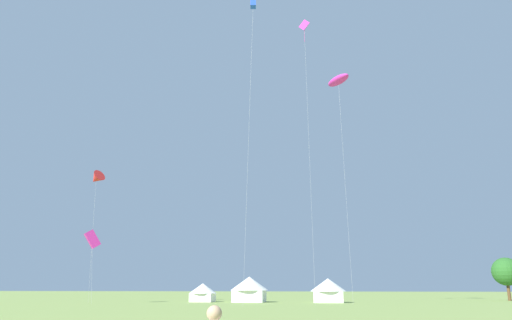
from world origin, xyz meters
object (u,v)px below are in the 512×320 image
Objects in this scene: festival_tent_center at (203,292)px; kite_blue_box at (253,5)px; kite_magenta_parafoil at (338,80)px; kite_red_delta at (96,179)px; kite_magenta_box at (92,239)px; festival_tent_left at (249,288)px; tree_distant_left at (506,272)px; festival_tent_right at (328,289)px; kite_magenta_diamond at (305,37)px.

kite_blue_box is at bearing -54.29° from festival_tent_center.
kite_red_delta is (-32.58, -1.48, -12.67)m from kite_magenta_parafoil.
kite_magenta_parafoil is at bearing -10.71° from festival_tent_center.
festival_tent_left is at bearing 23.70° from kite_magenta_box.
tree_distant_left reaches higher than festival_tent_left.
festival_tent_center is at bearing 20.09° from kite_red_delta.
festival_tent_center is at bearing 125.71° from kite_blue_box.
festival_tent_right reaches higher than festival_tent_center.
kite_magenta_parafoil reaches higher than kite_red_delta.
kite_red_delta is at bearing -170.53° from festival_tent_right.
kite_magenta_box is 1.92× the size of festival_tent_right.
tree_distant_left is (41.88, 11.88, 2.72)m from festival_tent_center.
kite_magenta_diamond is at bearing -144.73° from tree_distant_left.
festival_tent_right is at bearing -0.00° from festival_tent_left.
kite_magenta_diamond reaches higher than kite_red_delta.
kite_magenta_parafoil reaches higher than festival_tent_right.
kite_magenta_parafoil is 15.00m from kite_blue_box.
kite_red_delta is at bearing 119.81° from kite_magenta_box.
kite_magenta_parafoil is 5.91× the size of festival_tent_left.
kite_magenta_box is at bearing -159.73° from tree_distant_left.
festival_tent_center is (-14.65, 7.38, -31.98)m from kite_magenta_diamond.
kite_red_delta is 33.82m from festival_tent_right.
kite_blue_box is 10.08× the size of festival_tent_center.
kite_magenta_diamond is at bearing -4.69° from kite_red_delta.
kite_magenta_parafoil is at bearing -146.21° from tree_distant_left.
kite_red_delta is at bearing -165.87° from festival_tent_left.
festival_tent_center is 6.26m from festival_tent_left.
kite_magenta_diamond is 37.06m from kite_magenta_box.
festival_tent_center is 0.60× the size of tree_distant_left.
festival_tent_center is 0.74× the size of festival_tent_left.
kite_magenta_diamond reaches higher than festival_tent_left.
festival_tent_right is (-2.37, 3.56, -27.01)m from kite_magenta_parafoil.
kite_blue_box reaches higher than kite_magenta_parafoil.
kite_magenta_box is (-30.87, -4.48, -21.04)m from kite_magenta_parafoil.
tree_distant_left is at bearing 20.27° from kite_magenta_box.
festival_tent_left is at bearing 14.13° from kite_red_delta.
kite_blue_box is at bearing -144.38° from tree_distant_left.
festival_tent_center is (-8.60, 11.96, -34.42)m from kite_blue_box.
kite_red_delta is at bearing -159.91° from festival_tent_center.
festival_tent_left is at bearing 138.75° from kite_magenta_diamond.
kite_blue_box reaches higher than kite_magenta_diamond.
kite_magenta_box is at bearing -146.33° from festival_tent_center.
kite_magenta_parafoil is at bearing -15.81° from festival_tent_left.
festival_tent_right is at bearing 76.44° from kite_magenta_diamond.
kite_magenta_parafoil is 37.11m from tree_distant_left.
kite_magenta_diamond is 0.98× the size of kite_blue_box.
kite_magenta_box is 15.81m from festival_tent_center.
festival_tent_right is at bearing -0.00° from festival_tent_center.
kite_magenta_diamond is at bearing -103.56° from festival_tent_right.
kite_blue_box is 7.41× the size of festival_tent_left.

